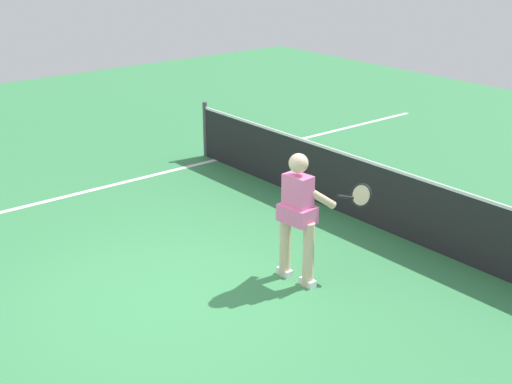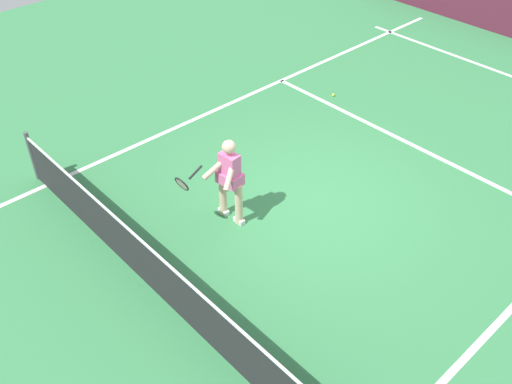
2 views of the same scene
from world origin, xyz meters
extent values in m
plane|color=#38844C|center=(0.00, 0.00, 0.00)|extent=(24.60, 24.60, 0.00)
cube|color=white|center=(-3.57, 0.00, 0.00)|extent=(0.10, 16.93, 0.01)
cylinder|color=#4C4C51|center=(-3.87, 3.25, 0.49)|extent=(0.08, 0.08, 0.99)
cube|color=#232326|center=(0.00, 3.25, 0.43)|extent=(7.67, 0.02, 0.87)
cube|color=white|center=(0.00, 3.25, 0.89)|extent=(7.67, 0.02, 0.04)
cylinder|color=beige|center=(0.45, 1.34, 0.39)|extent=(0.13, 0.13, 0.78)
cylinder|color=beige|center=(0.81, 1.37, 0.39)|extent=(0.13, 0.13, 0.78)
cube|color=white|center=(0.45, 1.34, 0.04)|extent=(0.20, 0.10, 0.08)
cube|color=white|center=(0.81, 1.37, 0.04)|extent=(0.20, 0.10, 0.08)
cube|color=pink|center=(0.63, 1.36, 1.04)|extent=(0.34, 0.23, 0.52)
cube|color=pink|center=(0.63, 1.36, 0.84)|extent=(0.43, 0.32, 0.20)
sphere|color=beige|center=(0.63, 1.36, 1.44)|extent=(0.22, 0.22, 0.22)
cylinder|color=beige|center=(0.46, 1.49, 1.06)|extent=(0.32, 0.46, 0.37)
cylinder|color=beige|center=(0.76, 1.52, 1.06)|extent=(0.24, 0.48, 0.37)
cylinder|color=black|center=(0.92, 1.81, 1.02)|extent=(0.07, 0.30, 0.14)
torus|color=black|center=(0.89, 2.11, 0.96)|extent=(0.29, 0.15, 0.28)
cylinder|color=beige|center=(0.89, 2.11, 0.96)|extent=(0.25, 0.11, 0.23)
camera|label=1|loc=(5.94, -3.55, 3.87)|focal=48.86mm
camera|label=2|loc=(-5.04, 6.01, 6.37)|focal=40.22mm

